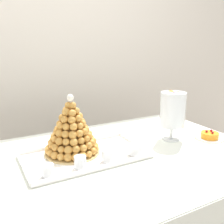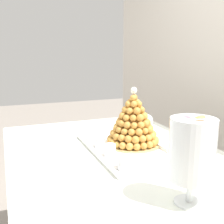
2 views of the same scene
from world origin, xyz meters
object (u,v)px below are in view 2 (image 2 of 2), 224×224
at_px(dessert_cup_mid_left, 100,142).
at_px(dessert_cup_centre, 110,151).
at_px(serving_tray, 125,149).
at_px(wine_glass, 147,122).
at_px(dessert_cup_mid_right, 125,163).
at_px(macaron_goblet, 192,150).
at_px(dessert_cup_left, 91,135).
at_px(croquembouche, 133,122).

bearing_deg(dessert_cup_mid_left, dessert_cup_centre, 0.34).
xyz_separation_m(serving_tray, wine_glass, (-0.05, 0.14, 0.11)).
relative_size(dessert_cup_mid_left, dessert_cup_mid_right, 0.85).
height_order(serving_tray, dessert_cup_mid_left, dessert_cup_mid_left).
relative_size(macaron_goblet, wine_glass, 1.79).
bearing_deg(dessert_cup_left, dessert_cup_centre, 0.31).
distance_m(dessert_cup_left, dessert_cup_mid_right, 0.43).
height_order(macaron_goblet, wine_glass, macaron_goblet).
bearing_deg(serving_tray, croquembouche, 123.71).
relative_size(serving_tray, croquembouche, 1.99).
height_order(dessert_cup_mid_left, wine_glass, wine_glass).
xyz_separation_m(serving_tray, dessert_cup_left, (-0.21, -0.11, 0.03)).
bearing_deg(croquembouche, dessert_cup_centre, -57.54).
bearing_deg(dessert_cup_left, dessert_cup_mid_right, 1.04).
relative_size(dessert_cup_left, dessert_cup_mid_right, 0.81).
relative_size(serving_tray, dessert_cup_mid_right, 9.23).
distance_m(croquembouche, dessert_cup_mid_left, 0.20).
bearing_deg(serving_tray, dessert_cup_mid_right, -24.52).
distance_m(dessert_cup_centre, macaron_goblet, 0.49).
height_order(serving_tray, dessert_cup_mid_right, dessert_cup_mid_right).
bearing_deg(dessert_cup_mid_right, macaron_goblet, 15.13).
bearing_deg(dessert_cup_left, serving_tray, 27.28).
xyz_separation_m(macaron_goblet, wine_glass, (-0.57, 0.16, -0.06)).
xyz_separation_m(serving_tray, dessert_cup_centre, (0.07, -0.11, 0.03)).
xyz_separation_m(dessert_cup_mid_left, macaron_goblet, (0.59, 0.09, 0.14)).
distance_m(serving_tray, macaron_goblet, 0.55).
bearing_deg(wine_glass, dessert_cup_mid_right, -42.21).
relative_size(croquembouche, dessert_cup_mid_left, 5.44).
height_order(dessert_cup_mid_right, wine_glass, wine_glass).
xyz_separation_m(serving_tray, macaron_goblet, (0.52, -0.02, 0.17)).
distance_m(serving_tray, dessert_cup_left, 0.24).
bearing_deg(serving_tray, dessert_cup_centre, -58.28).
bearing_deg(dessert_cup_mid_left, wine_glass, 85.24).
distance_m(dessert_cup_left, macaron_goblet, 0.76).
distance_m(croquembouche, macaron_goblet, 0.57).
distance_m(dessert_cup_mid_left, wine_glass, 0.27).
xyz_separation_m(dessert_cup_mid_left, dessert_cup_centre, (0.13, 0.00, 0.00)).
relative_size(serving_tray, macaron_goblet, 2.06).
distance_m(dessert_cup_left, wine_glass, 0.31).
bearing_deg(macaron_goblet, croquembouche, 171.84).
height_order(dessert_cup_mid_left, dessert_cup_mid_right, dessert_cup_mid_left).
relative_size(serving_tray, dessert_cup_mid_left, 10.82).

